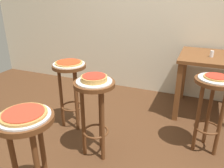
% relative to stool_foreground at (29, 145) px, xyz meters
% --- Properties ---
extents(ground_plane, '(6.00, 6.00, 0.00)m').
position_rel_stool_foreground_xyz_m(ground_plane, '(0.37, 0.76, -0.54)').
color(ground_plane, '#4C2D19').
extents(stool_foreground, '(0.36, 0.36, 0.74)m').
position_rel_stool_foreground_xyz_m(stool_foreground, '(0.00, 0.00, 0.00)').
color(stool_foreground, '#5B3319').
rests_on(stool_foreground, ground_plane).
extents(serving_plate_foreground, '(0.32, 0.32, 0.01)m').
position_rel_stool_foreground_xyz_m(serving_plate_foreground, '(0.00, 0.00, 0.21)').
color(serving_plate_foreground, silver).
rests_on(serving_plate_foreground, stool_foreground).
extents(pizza_foreground, '(0.28, 0.28, 0.02)m').
position_rel_stool_foreground_xyz_m(pizza_foreground, '(0.00, 0.00, 0.23)').
color(pizza_foreground, '#B78442').
rests_on(pizza_foreground, serving_plate_foreground).
extents(stool_middle, '(0.36, 0.36, 0.74)m').
position_rel_stool_foreground_xyz_m(stool_middle, '(0.13, 0.68, 0.00)').
color(stool_middle, '#5B3319').
rests_on(stool_middle, ground_plane).
extents(serving_plate_middle, '(0.31, 0.31, 0.01)m').
position_rel_stool_foreground_xyz_m(serving_plate_middle, '(0.13, 0.68, 0.21)').
color(serving_plate_middle, white).
rests_on(serving_plate_middle, stool_middle).
extents(pizza_middle, '(0.22, 0.22, 0.05)m').
position_rel_stool_foreground_xyz_m(pizza_middle, '(0.13, 0.68, 0.24)').
color(pizza_middle, tan).
rests_on(pizza_middle, serving_plate_middle).
extents(stool_leftside, '(0.36, 0.36, 0.74)m').
position_rel_stool_foreground_xyz_m(stool_leftside, '(-0.34, 1.02, 0.00)').
color(stool_leftside, '#5B3319').
rests_on(stool_leftside, ground_plane).
extents(serving_plate_leftside, '(0.33, 0.33, 0.01)m').
position_rel_stool_foreground_xyz_m(serving_plate_leftside, '(-0.34, 1.02, 0.21)').
color(serving_plate_leftside, white).
rests_on(serving_plate_leftside, stool_leftside).
extents(pizza_leftside, '(0.29, 0.29, 0.02)m').
position_rel_stool_foreground_xyz_m(pizza_leftside, '(-0.34, 1.02, 0.23)').
color(pizza_leftside, tan).
rests_on(pizza_leftside, serving_plate_leftside).
extents(stool_rear, '(0.36, 0.36, 0.74)m').
position_rel_stool_foreground_xyz_m(stool_rear, '(1.09, 1.14, 0.00)').
color(stool_rear, '#5B3319').
rests_on(stool_rear, ground_plane).
extents(serving_plate_rear, '(0.30, 0.30, 0.01)m').
position_rel_stool_foreground_xyz_m(serving_plate_rear, '(1.09, 1.14, 0.21)').
color(serving_plate_rear, silver).
rests_on(serving_plate_rear, stool_rear).
extents(pizza_rear, '(0.21, 0.21, 0.02)m').
position_rel_stool_foreground_xyz_m(pizza_rear, '(1.09, 1.14, 0.23)').
color(pizza_rear, '#B78442').
rests_on(pizza_rear, serving_plate_rear).
extents(dining_table, '(0.85, 0.76, 0.76)m').
position_rel_stool_foreground_xyz_m(dining_table, '(1.13, 1.93, 0.09)').
color(dining_table, brown).
rests_on(dining_table, ground_plane).
extents(condiment_shaker, '(0.04, 0.04, 0.07)m').
position_rel_stool_foreground_xyz_m(condiment_shaker, '(1.05, 1.85, 0.26)').
color(condiment_shaker, white).
rests_on(condiment_shaker, dining_table).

